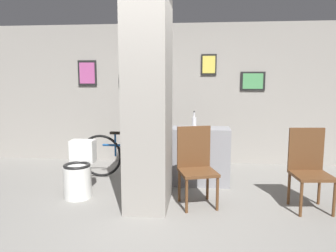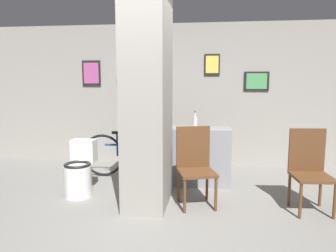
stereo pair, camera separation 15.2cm
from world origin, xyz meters
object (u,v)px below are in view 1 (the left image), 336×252
Objects in this scene: chair_near_pillar at (196,163)px; bicycle at (131,156)px; chair_by_doorway at (309,166)px; toilet at (79,173)px; bottle_tall at (194,122)px.

chair_near_pillar is 0.58× the size of bicycle.
toilet is at bearing 172.22° from chair_by_doorway.
chair_near_pillar reaches higher than bicycle.
bicycle is at bearing 119.54° from chair_near_pillar.
bicycle is (-2.45, 1.02, -0.17)m from chair_by_doorway.
bicycle is at bearing 60.10° from toilet.
bicycle is (0.52, 0.91, 0.04)m from toilet.
chair_near_pillar is at bearing -43.60° from bicycle.
bottle_tall reaches higher than chair_by_doorway.
bottle_tall is (1.02, -0.24, 0.59)m from bicycle.
bicycle is at bearing 151.74° from chair_by_doorway.
bicycle is at bearing 166.85° from bottle_tall.
chair_by_doorway is at bearing -28.63° from bottle_tall.
bottle_tall is at bearing -13.15° from bicycle.
toilet is 1.80m from bottle_tall.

